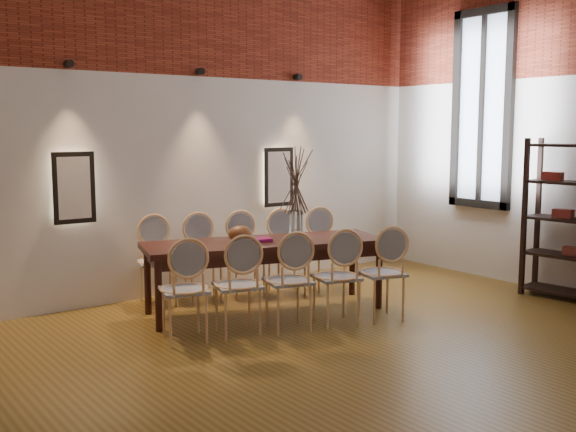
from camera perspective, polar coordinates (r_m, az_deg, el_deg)
floor at (r=5.36m, az=9.77°, el=-13.62°), size 7.00×7.00×0.02m
wall_back at (r=7.87m, az=-9.13°, el=8.01°), size 7.00×0.10×4.00m
brick_band_back at (r=7.93m, az=-9.08°, el=17.09°), size 7.00×0.02×1.50m
niche_left at (r=7.29m, az=-17.74°, el=2.30°), size 0.36×0.06×0.66m
niche_right at (r=8.49m, az=-0.91°, el=3.32°), size 0.36×0.06×0.66m
spot_fixture_left at (r=7.27m, az=-18.06°, el=12.15°), size 0.08×0.10×0.08m
spot_fixture_mid at (r=7.88m, az=-7.45°, el=12.05°), size 0.08×0.10×0.08m
spot_fixture_right at (r=8.65m, az=0.83°, el=11.68°), size 0.08×0.10×0.08m
window_glass at (r=8.95m, az=16.17°, el=8.69°), size 0.02×0.78×2.38m
window_frame at (r=8.93m, az=16.09°, el=8.69°), size 0.08×0.90×2.50m
window_mullion at (r=8.93m, az=16.09°, el=8.69°), size 0.06×0.06×2.40m
dining_table at (r=7.06m, az=-1.95°, el=-5.11°), size 2.62×1.46×0.75m
chair_near_a at (r=6.14m, az=-8.78°, el=-6.18°), size 0.54×0.54×0.94m
chair_near_b at (r=6.26m, az=-4.28°, el=-5.86°), size 0.54×0.54×0.94m
chair_near_c at (r=6.41m, az=0.02°, el=-5.51°), size 0.54×0.54×0.94m
chair_near_d at (r=6.60m, az=4.09°, el=-5.15°), size 0.54×0.54×0.94m
chair_near_e at (r=6.82m, az=7.91°, el=-4.79°), size 0.54×0.54×0.94m
chair_far_a at (r=7.45m, az=-10.97°, el=-3.83°), size 0.54×0.54×0.94m
chair_far_b at (r=7.55m, az=-7.23°, el=-3.61°), size 0.54×0.54×0.94m
chair_far_c at (r=7.68m, az=-3.60°, el=-3.38°), size 0.54×0.54×0.94m
chair_far_d at (r=7.83m, az=-0.10°, el=-3.14°), size 0.54×0.54×0.94m
chair_far_e at (r=8.02m, az=3.24°, el=-2.91°), size 0.54×0.54×0.94m
vase at (r=7.08m, az=0.68°, el=-0.74°), size 0.14×0.14×0.30m
dried_branches at (r=7.03m, az=0.68°, el=2.89°), size 0.50×0.50×0.70m
bowl at (r=6.84m, az=-4.07°, el=-1.56°), size 0.24×0.24×0.18m
book at (r=6.96m, az=-2.54°, el=-2.02°), size 0.30×0.24×0.03m
shelving_rack at (r=8.09m, az=22.84°, el=-0.31°), size 0.48×1.03×1.80m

